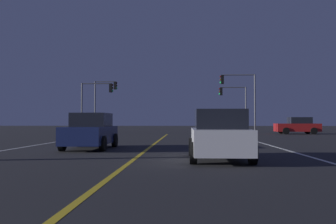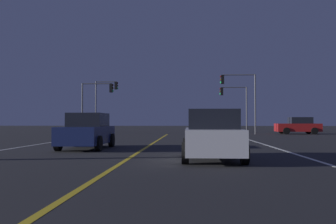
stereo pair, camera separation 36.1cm
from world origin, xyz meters
The scene contains 9 objects.
lane_edge_right centered at (6.36, 15.21, 0.00)m, with size 0.16×42.41×0.01m, color silver.
lane_center_divider centered at (0.00, 15.21, 0.00)m, with size 0.16×42.41×0.01m, color gold.
car_crossing_side centered at (13.11, 37.66, 0.82)m, with size 4.30×2.02×1.70m.
car_lead_same_lane centered at (2.91, 12.47, 0.82)m, with size 2.02×4.30×1.70m.
car_oncoming centered at (-2.71, 17.18, 0.82)m, with size 2.02×4.30×1.70m.
traffic_light_near_right centered at (7.11, 36.91, 4.42)m, with size 3.54×0.36×5.97m.
traffic_light_near_left centered at (-7.14, 36.91, 3.86)m, with size 3.29×0.36×5.17m.
traffic_light_far_right centered at (7.23, 42.41, 3.89)m, with size 3.13×0.36×5.22m.
traffic_light_far_left centered at (-7.52, 42.41, 4.35)m, with size 2.69×0.36×5.94m.
Camera 1 is at (1.75, -0.18, 1.32)m, focal length 39.60 mm.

